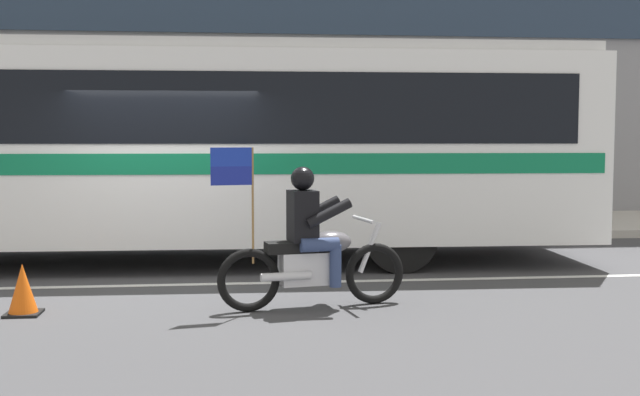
% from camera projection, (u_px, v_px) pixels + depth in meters
% --- Properties ---
extents(ground_plane, '(60.00, 60.00, 0.00)m').
position_uv_depth(ground_plane, '(166.00, 277.00, 10.49)').
color(ground_plane, '#3D3D3F').
extents(sidewalk_curb, '(28.00, 3.80, 0.15)m').
position_uv_depth(sidewalk_curb, '(188.00, 228.00, 15.53)').
color(sidewalk_curb, '#B7B2A8').
rests_on(sidewalk_curb, ground_plane).
extents(lane_center_stripe, '(26.60, 0.14, 0.01)m').
position_uv_depth(lane_center_stripe, '(162.00, 285.00, 9.89)').
color(lane_center_stripe, silver).
rests_on(lane_center_stripe, ground_plane).
extents(transit_bus, '(13.39, 2.93, 3.22)m').
position_uv_depth(transit_bus, '(141.00, 138.00, 11.48)').
color(transit_bus, white).
rests_on(transit_bus, ground_plane).
extents(motorcycle_with_rider, '(2.17, 0.74, 1.78)m').
position_uv_depth(motorcycle_with_rider, '(311.00, 248.00, 8.53)').
color(motorcycle_with_rider, black).
rests_on(motorcycle_with_rider, ground_plane).
extents(fire_hydrant, '(0.22, 0.30, 0.75)m').
position_uv_depth(fire_hydrant, '(470.00, 210.00, 14.63)').
color(fire_hydrant, red).
rests_on(fire_hydrant, sidewalk_curb).
extents(traffic_cone, '(0.36, 0.36, 0.55)m').
position_uv_depth(traffic_cone, '(23.00, 291.00, 8.21)').
color(traffic_cone, '#EA590F').
rests_on(traffic_cone, ground_plane).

